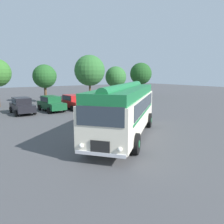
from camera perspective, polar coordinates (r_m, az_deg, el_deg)
The scene contains 10 objects.
ground_plane at distance 14.40m, azimuth -0.34°, elevation -6.51°, with size 120.00×120.00×0.00m, color #474749.
vintage_bus at distance 14.23m, azimuth 3.39°, elevation 1.09°, with size 9.30×8.34×3.49m.
car_near_left at distance 24.43m, azimuth -22.45°, elevation 1.59°, with size 2.00×4.22×1.66m.
car_mid_left at distance 25.01m, azimuth -15.59°, elevation 2.15°, with size 2.19×4.31×1.66m.
car_mid_right at distance 25.92m, azimuth -10.17°, elevation 2.63°, with size 2.23×4.33×1.66m.
car_far_right at distance 27.28m, azimuth -4.64°, elevation 3.11°, with size 2.41×4.40×1.66m.
tree_centre at distance 32.59m, azimuth -16.98°, elevation 8.94°, with size 3.30×3.30×5.39m.
tree_right_of_centre at distance 34.34m, azimuth -5.82°, elevation 10.87°, with size 4.70×4.70×6.93m.
tree_far_right at distance 37.86m, azimuth 1.00°, elevation 9.13°, with size 3.59×3.59×5.35m.
tree_extra_right at distance 40.50m, azimuth 7.53°, elevation 9.97°, with size 3.90×3.90×6.06m.
Camera 1 is at (-7.70, -11.47, 4.08)m, focal length 35.00 mm.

